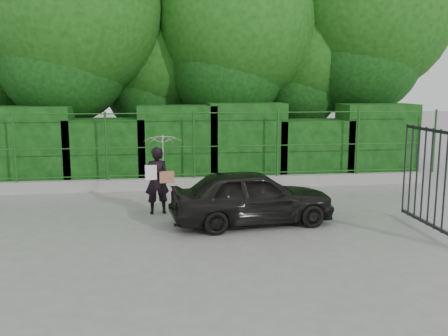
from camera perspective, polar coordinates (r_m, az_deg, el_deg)
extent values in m
plane|color=gray|center=(9.23, -3.82, -8.21)|extent=(80.00, 80.00, 0.00)
cube|color=#9E9E99|center=(13.54, -5.12, -1.79)|extent=(14.00, 0.25, 0.30)
cylinder|color=#1B4D17|center=(13.85, -22.83, 2.15)|extent=(0.06, 0.06, 1.80)
cylinder|color=#1B4D17|center=(13.43, -13.32, 2.43)|extent=(0.06, 0.06, 1.80)
cylinder|color=#1B4D17|center=(13.40, -3.47, 2.66)|extent=(0.06, 0.06, 1.80)
cylinder|color=#1B4D17|center=(13.76, 6.14, 2.80)|extent=(0.06, 0.06, 1.80)
cylinder|color=#1B4D17|center=(14.47, 15.03, 2.87)|extent=(0.06, 0.06, 1.80)
cylinder|color=#1B4D17|center=(15.50, 22.91, 2.87)|extent=(0.06, 0.06, 1.80)
cylinder|color=#1B4D17|center=(13.50, -5.13, -0.75)|extent=(13.60, 0.03, 0.03)
cylinder|color=#1B4D17|center=(13.38, -5.18, 2.41)|extent=(13.60, 0.03, 0.03)
cylinder|color=#1B4D17|center=(13.30, -5.24, 6.26)|extent=(13.60, 0.03, 0.03)
cube|color=black|center=(14.77, -21.06, 2.31)|extent=(2.20, 1.20, 2.21)
cube|color=black|center=(14.46, -13.29, 1.83)|extent=(2.20, 1.20, 1.85)
cube|color=black|center=(14.38, -5.36, 2.73)|extent=(2.20, 1.20, 2.21)
cube|color=black|center=(14.59, 2.52, 2.98)|extent=(2.20, 1.20, 2.27)
cube|color=black|center=(15.10, 10.01, 2.11)|extent=(2.20, 1.20, 1.77)
cube|color=black|center=(15.79, 16.98, 2.99)|extent=(2.20, 1.20, 2.22)
cylinder|color=black|center=(17.50, -24.15, 5.69)|extent=(0.36, 0.36, 3.75)
cylinder|color=black|center=(16.16, -16.45, 7.21)|extent=(0.36, 0.36, 4.50)
sphere|color=#14470F|center=(16.29, -16.92, 16.74)|extent=(5.40, 5.40, 5.40)
cylinder|color=black|center=(17.31, -7.46, 5.59)|extent=(0.36, 0.36, 3.25)
sphere|color=#14470F|center=(17.28, -7.60, 12.05)|extent=(3.90, 3.90, 3.90)
cylinder|color=black|center=(16.48, 1.32, 7.21)|extent=(0.36, 0.36, 4.25)
sphere|color=#14470F|center=(16.57, 1.35, 16.05)|extent=(5.10, 5.10, 5.10)
cylinder|color=black|center=(17.74, 9.00, 6.05)|extent=(0.36, 0.36, 3.50)
sphere|color=#14470F|center=(17.73, 9.19, 12.84)|extent=(4.20, 4.20, 4.20)
cylinder|color=black|center=(18.01, 15.59, 7.86)|extent=(0.36, 0.36, 4.75)
sphere|color=#14470F|center=(18.17, 16.01, 16.88)|extent=(5.70, 5.70, 5.70)
cube|color=#232329|center=(10.48, 22.32, -5.89)|extent=(0.05, 2.00, 0.06)
cube|color=#232329|center=(10.17, 22.96, 3.94)|extent=(0.05, 2.00, 0.06)
cylinder|color=#232329|center=(9.90, 23.94, -1.52)|extent=(0.04, 0.04, 1.90)
cylinder|color=#232329|center=(10.11, 23.20, -1.26)|extent=(0.04, 0.04, 1.90)
cylinder|color=#232329|center=(10.33, 22.50, -1.00)|extent=(0.04, 0.04, 1.90)
cylinder|color=#232329|center=(10.54, 21.82, -0.75)|extent=(0.04, 0.04, 1.90)
cylinder|color=#232329|center=(10.75, 21.17, -0.52)|extent=(0.04, 0.04, 1.90)
cylinder|color=#232329|center=(10.97, 20.55, -0.29)|extent=(0.04, 0.04, 1.90)
cylinder|color=#232329|center=(11.19, 19.95, -0.07)|extent=(0.04, 0.04, 1.90)
imported|color=black|center=(10.97, -7.69, -1.42)|extent=(0.58, 0.43, 1.48)
imported|color=#F8CAE6|center=(10.92, -6.98, 1.82)|extent=(0.85, 0.87, 0.78)
cube|color=#A26645|center=(10.87, -6.54, -1.03)|extent=(0.32, 0.15, 0.24)
cube|color=white|center=(10.81, -8.35, -0.51)|extent=(0.25, 0.02, 0.32)
imported|color=black|center=(10.13, 3.22, -3.27)|extent=(3.44, 1.72, 1.13)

